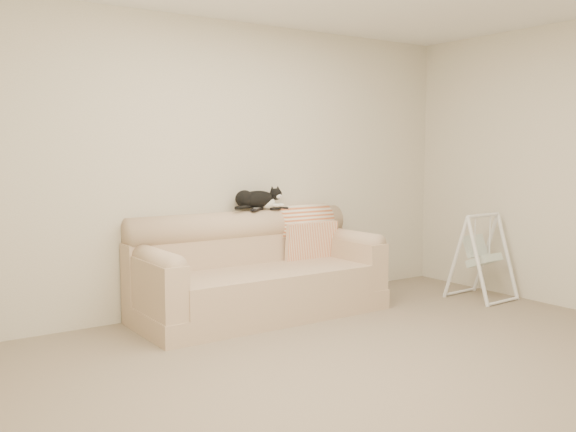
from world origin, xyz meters
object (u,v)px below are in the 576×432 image
object	(u,v)px
sofa	(256,275)
tuxedo_cat	(257,199)
remote_a	(257,209)
baby_swing	(481,256)
remote_b	(279,208)

from	to	relation	value
sofa	tuxedo_cat	bearing A→B (deg)	55.83
remote_a	baby_swing	size ratio (longest dim) A/B	0.21
remote_a	tuxedo_cat	xyz separation A→B (m)	(0.02, 0.02, 0.09)
remote_b	baby_swing	xyz separation A→B (m)	(1.75, -0.93, -0.49)
remote_a	remote_b	xyz separation A→B (m)	(0.23, -0.02, -0.00)
sofa	baby_swing	bearing A→B (deg)	-18.80
tuxedo_cat	baby_swing	xyz separation A→B (m)	(1.96, -0.97, -0.58)
sofa	remote_a	xyz separation A→B (m)	(0.15, 0.22, 0.56)
tuxedo_cat	baby_swing	distance (m)	2.27
tuxedo_cat	remote_b	bearing A→B (deg)	-11.29
remote_a	baby_swing	xyz separation A→B (m)	(1.98, -0.95, -0.49)
sofa	tuxedo_cat	size ratio (longest dim) A/B	4.11
remote_a	remote_b	world-z (taller)	remote_a
sofa	remote_b	world-z (taller)	remote_b
baby_swing	sofa	bearing A→B (deg)	161.20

